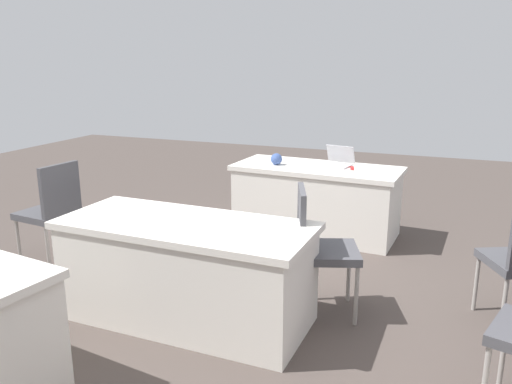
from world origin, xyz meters
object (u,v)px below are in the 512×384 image
at_px(chair_near_front, 52,207).
at_px(laptop_silver, 336,162).
at_px(table_back_left, 187,271).
at_px(scissors_red, 352,168).
at_px(yarn_ball, 276,159).
at_px(table_foreground, 316,200).
at_px(chair_aisle, 318,243).

distance_m(chair_near_front, laptop_silver, 2.88).
bearing_deg(chair_near_front, table_back_left, -99.06).
bearing_deg(scissors_red, yarn_ball, -94.38).
bearing_deg(table_back_left, chair_near_front, -15.38).
bearing_deg(table_foreground, yarn_ball, 10.57).
xyz_separation_m(chair_aisle, laptop_silver, (0.31, -1.88, 0.23)).
bearing_deg(chair_near_front, scissors_red, -46.32).
xyz_separation_m(table_foreground, laptop_silver, (-0.18, -0.12, 0.41)).
relative_size(table_back_left, scissors_red, 10.22).
bearing_deg(laptop_silver, table_foreground, 45.94).
height_order(table_back_left, scissors_red, scissors_red).
distance_m(table_back_left, laptop_silver, 2.43).
bearing_deg(table_back_left, yarn_ball, -88.11).
xyz_separation_m(table_back_left, chair_near_front, (1.62, -0.45, 0.18)).
height_order(table_foreground, yarn_ball, yarn_ball).
distance_m(table_back_left, chair_near_front, 1.69).
bearing_deg(laptop_silver, yarn_ball, 30.15).
xyz_separation_m(table_foreground, chair_near_front, (1.98, 1.77, 0.18)).
height_order(table_foreground, chair_aisle, chair_aisle).
bearing_deg(chair_near_front, chair_aisle, -83.63).
height_order(chair_near_front, laptop_silver, chair_near_front).
xyz_separation_m(table_back_left, chair_aisle, (-0.85, -0.45, 0.18)).
height_order(table_foreground, scissors_red, scissors_red).
bearing_deg(chair_aisle, table_foreground, 175.67).
height_order(chair_aisle, scissors_red, chair_aisle).
bearing_deg(scissors_red, chair_near_front, -64.67).
bearing_deg(chair_near_front, laptop_silver, -42.53).
distance_m(chair_aisle, yarn_ball, 1.94).
distance_m(table_foreground, laptop_silver, 0.46).
distance_m(table_foreground, chair_aisle, 1.84).
distance_m(chair_near_front, yarn_ball, 2.30).
bearing_deg(chair_near_front, yarn_ball, -36.26).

